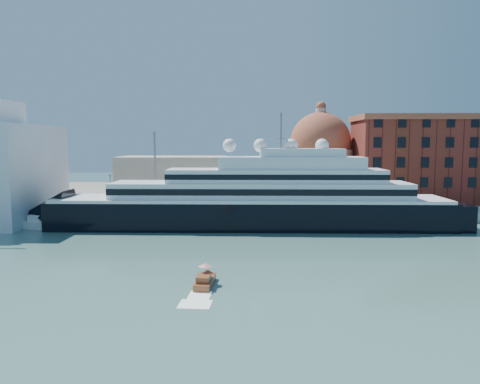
{
  "coord_description": "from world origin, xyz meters",
  "views": [
    {
      "loc": [
        2.12,
        -75.28,
        18.13
      ],
      "look_at": [
        0.11,
        18.0,
        8.12
      ],
      "focal_mm": 35.0,
      "sensor_mm": 36.0,
      "label": 1
    }
  ],
  "objects": [
    {
      "name": "land",
      "position": [
        0.0,
        75.0,
        1.0
      ],
      "size": [
        260.0,
        72.0,
        2.0
      ],
      "primitive_type": "cube",
      "color": "slate",
      "rests_on": "ground"
    },
    {
      "name": "church",
      "position": [
        6.39,
        57.72,
        10.91
      ],
      "size": [
        66.0,
        18.0,
        25.5
      ],
      "color": "beige",
      "rests_on": "land"
    },
    {
      "name": "ground",
      "position": [
        0.0,
        0.0,
        0.0
      ],
      "size": [
        400.0,
        400.0,
        0.0
      ],
      "primitive_type": "plane",
      "color": "#3C6763",
      "rests_on": "ground"
    },
    {
      "name": "quay",
      "position": [
        0.0,
        34.0,
        1.25
      ],
      "size": [
        180.0,
        10.0,
        2.5
      ],
      "primitive_type": "cube",
      "color": "gray",
      "rests_on": "ground"
    },
    {
      "name": "lamp_posts",
      "position": [
        -12.67,
        32.27,
        9.84
      ],
      "size": [
        120.8,
        2.4,
        18.0
      ],
      "color": "slate",
      "rests_on": "quay"
    },
    {
      "name": "warehouse",
      "position": [
        52.0,
        52.0,
        13.79
      ],
      "size": [
        43.0,
        19.0,
        23.25
      ],
      "color": "maroon",
      "rests_on": "land"
    },
    {
      "name": "superyacht",
      "position": [
        -0.48,
        23.0,
        4.88
      ],
      "size": [
        94.57,
        13.11,
        28.26
      ],
      "color": "black",
      "rests_on": "ground"
    },
    {
      "name": "water_taxi",
      "position": [
        -3.58,
        -17.79,
        0.69
      ],
      "size": [
        2.38,
        6.13,
        2.86
      ],
      "rotation": [
        0.0,
        0.0,
        -0.06
      ],
      "color": "brown",
      "rests_on": "ground"
    },
    {
      "name": "quay_fence",
      "position": [
        0.0,
        29.5,
        3.1
      ],
      "size": [
        180.0,
        0.1,
        1.2
      ],
      "primitive_type": "cube",
      "color": "slate",
      "rests_on": "quay"
    },
    {
      "name": "service_barge",
      "position": [
        -44.03,
        21.53,
        0.89
      ],
      "size": [
        14.14,
        5.96,
        3.09
      ],
      "rotation": [
        0.0,
        0.0,
        -0.1
      ],
      "color": "white",
      "rests_on": "ground"
    }
  ]
}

